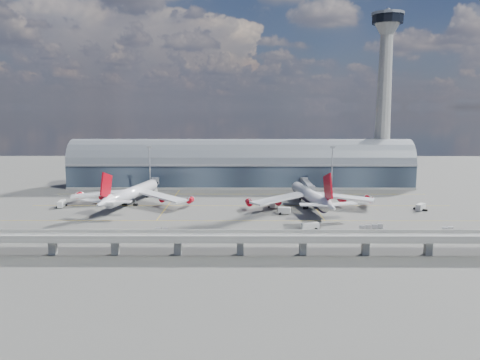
{
  "coord_description": "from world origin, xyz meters",
  "views": [
    {
      "loc": [
        0.48,
        -199.11,
        46.61
      ],
      "look_at": [
        -0.31,
        10.0,
        14.0
      ],
      "focal_mm": 35.0,
      "sensor_mm": 36.0,
      "label": 1
    }
  ],
  "objects_px": {
    "service_truck_4": "(271,204)",
    "floodlight_mast_left": "(150,168)",
    "service_truck_3": "(421,207)",
    "cargo_train_0": "(161,230)",
    "cargo_train_2": "(448,229)",
    "floodlight_mast_right": "(332,168)",
    "cargo_train_1": "(371,227)",
    "airliner_right": "(311,197)",
    "airliner_left": "(131,193)",
    "service_truck_2": "(310,226)",
    "service_truck_0": "(62,204)",
    "service_truck_1": "(284,211)",
    "control_tower": "(384,99)",
    "service_truck_5": "(151,191)"
  },
  "relations": [
    {
      "from": "service_truck_0",
      "to": "service_truck_4",
      "type": "height_order",
      "value": "service_truck_0"
    },
    {
      "from": "service_truck_2",
      "to": "service_truck_5",
      "type": "height_order",
      "value": "service_truck_5"
    },
    {
      "from": "control_tower",
      "to": "service_truck_5",
      "type": "bearing_deg",
      "value": -166.31
    },
    {
      "from": "service_truck_3",
      "to": "cargo_train_0",
      "type": "relative_size",
      "value": 1.19
    },
    {
      "from": "floodlight_mast_left",
      "to": "cargo_train_0",
      "type": "xyz_separation_m",
      "value": [
        20.25,
        -83.66,
        -12.74
      ]
    },
    {
      "from": "floodlight_mast_left",
      "to": "service_truck_3",
      "type": "height_order",
      "value": "floodlight_mast_left"
    },
    {
      "from": "airliner_left",
      "to": "service_truck_4",
      "type": "relative_size",
      "value": 12.05
    },
    {
      "from": "service_truck_0",
      "to": "cargo_train_1",
      "type": "bearing_deg",
      "value": -24.12
    },
    {
      "from": "cargo_train_0",
      "to": "service_truck_4",
      "type": "bearing_deg",
      "value": -52.23
    },
    {
      "from": "floodlight_mast_left",
      "to": "cargo_train_0",
      "type": "bearing_deg",
      "value": -76.39
    },
    {
      "from": "floodlight_mast_right",
      "to": "airliner_left",
      "type": "distance_m",
      "value": 108.41
    },
    {
      "from": "service_truck_1",
      "to": "cargo_train_0",
      "type": "height_order",
      "value": "service_truck_1"
    },
    {
      "from": "airliner_left",
      "to": "cargo_train_0",
      "type": "bearing_deg",
      "value": -53.37
    },
    {
      "from": "cargo_train_0",
      "to": "cargo_train_2",
      "type": "bearing_deg",
      "value": -96.69
    },
    {
      "from": "airliner_right",
      "to": "service_truck_1",
      "type": "bearing_deg",
      "value": -145.04
    },
    {
      "from": "service_truck_4",
      "to": "cargo_train_0",
      "type": "xyz_separation_m",
      "value": [
        -44.19,
        -45.09,
        -0.59
      ]
    },
    {
      "from": "service_truck_3",
      "to": "service_truck_4",
      "type": "relative_size",
      "value": 1.17
    },
    {
      "from": "airliner_left",
      "to": "service_truck_1",
      "type": "bearing_deg",
      "value": -3.0
    },
    {
      "from": "airliner_right",
      "to": "service_truck_2",
      "type": "xyz_separation_m",
      "value": [
        -5.88,
        -38.75,
        -3.98
      ]
    },
    {
      "from": "control_tower",
      "to": "floodlight_mast_right",
      "type": "distance_m",
      "value": 58.76
    },
    {
      "from": "control_tower",
      "to": "airliner_left",
      "type": "height_order",
      "value": "control_tower"
    },
    {
      "from": "airliner_right",
      "to": "service_truck_0",
      "type": "relative_size",
      "value": 8.42
    },
    {
      "from": "floodlight_mast_right",
      "to": "service_truck_2",
      "type": "xyz_separation_m",
      "value": [
        -23.1,
        -78.67,
        -12.33
      ]
    },
    {
      "from": "service_truck_4",
      "to": "floodlight_mast_left",
      "type": "bearing_deg",
      "value": 141.62
    },
    {
      "from": "service_truck_0",
      "to": "cargo_train_2",
      "type": "distance_m",
      "value": 168.69
    },
    {
      "from": "floodlight_mast_right",
      "to": "service_truck_4",
      "type": "xyz_separation_m",
      "value": [
        -35.55,
        -38.57,
        -12.15
      ]
    },
    {
      "from": "service_truck_0",
      "to": "service_truck_1",
      "type": "xyz_separation_m",
      "value": [
        103.74,
        -14.04,
        -0.02
      ]
    },
    {
      "from": "floodlight_mast_right",
      "to": "service_truck_0",
      "type": "height_order",
      "value": "floodlight_mast_right"
    },
    {
      "from": "cargo_train_1",
      "to": "cargo_train_2",
      "type": "bearing_deg",
      "value": -80.58
    },
    {
      "from": "service_truck_2",
      "to": "service_truck_3",
      "type": "height_order",
      "value": "service_truck_3"
    },
    {
      "from": "floodlight_mast_left",
      "to": "service_truck_2",
      "type": "height_order",
      "value": "floodlight_mast_left"
    },
    {
      "from": "airliner_left",
      "to": "airliner_right",
      "type": "xyz_separation_m",
      "value": [
        85.59,
        -6.47,
        -0.33
      ]
    },
    {
      "from": "cargo_train_1",
      "to": "cargo_train_2",
      "type": "distance_m",
      "value": 28.32
    },
    {
      "from": "cargo_train_0",
      "to": "service_truck_5",
      "type": "bearing_deg",
      "value": 5.62
    },
    {
      "from": "service_truck_4",
      "to": "cargo_train_1",
      "type": "bearing_deg",
      "value": -55.32
    },
    {
      "from": "service_truck_1",
      "to": "floodlight_mast_left",
      "type": "bearing_deg",
      "value": 64.6
    },
    {
      "from": "floodlight_mast_right",
      "to": "cargo_train_1",
      "type": "xyz_separation_m",
      "value": [
        0.53,
        -78.43,
        -12.73
      ]
    },
    {
      "from": "service_truck_5",
      "to": "floodlight_mast_right",
      "type": "bearing_deg",
      "value": -51.55
    },
    {
      "from": "cargo_train_0",
      "to": "service_truck_3",
      "type": "bearing_deg",
      "value": -78.7
    },
    {
      "from": "airliner_right",
      "to": "cargo_train_2",
      "type": "height_order",
      "value": "airliner_right"
    },
    {
      "from": "service_truck_1",
      "to": "airliner_left",
      "type": "bearing_deg",
      "value": 86.91
    },
    {
      "from": "floodlight_mast_right",
      "to": "service_truck_4",
      "type": "distance_m",
      "value": 53.85
    },
    {
      "from": "floodlight_mast_right",
      "to": "airliner_right",
      "type": "relative_size",
      "value": 0.4
    },
    {
      "from": "control_tower",
      "to": "cargo_train_1",
      "type": "height_order",
      "value": "control_tower"
    },
    {
      "from": "floodlight_mast_right",
      "to": "control_tower",
      "type": "bearing_deg",
      "value": 38.66
    },
    {
      "from": "service_truck_1",
      "to": "cargo_train_1",
      "type": "xyz_separation_m",
      "value": [
        31.27,
        -25.72,
        -0.65
      ]
    },
    {
      "from": "floodlight_mast_left",
      "to": "service_truck_4",
      "type": "xyz_separation_m",
      "value": [
        64.45,
        -38.57,
        -12.15
      ]
    },
    {
      "from": "service_truck_2",
      "to": "floodlight_mast_left",
      "type": "bearing_deg",
      "value": 29.26
    },
    {
      "from": "airliner_right",
      "to": "service_truck_2",
      "type": "height_order",
      "value": "airliner_right"
    },
    {
      "from": "airliner_left",
      "to": "service_truck_1",
      "type": "height_order",
      "value": "airliner_left"
    }
  ]
}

